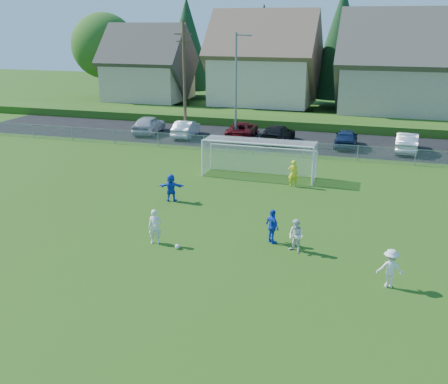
{
  "coord_description": "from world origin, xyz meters",
  "views": [
    {
      "loc": [
        7.61,
        -16.72,
        9.86
      ],
      "look_at": [
        0.0,
        8.0,
        1.4
      ],
      "focal_mm": 42.0,
      "sensor_mm": 36.0,
      "label": 1
    }
  ],
  "objects": [
    {
      "name": "soccer_ball",
      "position": [
        -0.84,
        3.51,
        0.11
      ],
      "size": [
        0.22,
        0.22,
        0.22
      ],
      "primitive_type": "sphere",
      "color": "white",
      "rests_on": "ground"
    },
    {
      "name": "car_f",
      "position": [
        9.53,
        26.23,
        0.77
      ],
      "size": [
        1.85,
        4.72,
        1.53
      ],
      "primitive_type": "imported",
      "rotation": [
        0.0,
        0.0,
        3.09
      ],
      "color": "silver",
      "rests_on": "ground"
    },
    {
      "name": "streetlight",
      "position": [
        -4.45,
        26.0,
        4.84
      ],
      "size": [
        1.38,
        0.18,
        9.0
      ],
      "color": "slate",
      "rests_on": "ground"
    },
    {
      "name": "goalkeeper",
      "position": [
        2.52,
        14.48,
        0.84
      ],
      "size": [
        0.66,
        0.48,
        1.69
      ],
      "primitive_type": "imported",
      "rotation": [
        0.0,
        0.0,
        3.28
      ],
      "color": "yellow",
      "rests_on": "ground"
    },
    {
      "name": "soccer_goal",
      "position": [
        0.0,
        16.05,
        1.63
      ],
      "size": [
        7.42,
        1.9,
        2.5
      ],
      "color": "white",
      "rests_on": "ground"
    },
    {
      "name": "car_e",
      "position": [
        4.78,
        26.46,
        0.75
      ],
      "size": [
        1.89,
        4.46,
        1.5
      ],
      "primitive_type": "imported",
      "rotation": [
        0.0,
        0.0,
        3.17
      ],
      "color": "#15264A",
      "rests_on": "ground"
    },
    {
      "name": "tree_row",
      "position": [
        1.04,
        48.74,
        6.91
      ],
      "size": [
        65.98,
        12.36,
        13.8
      ],
      "color": "#382616",
      "rests_on": "ground"
    },
    {
      "name": "player_white_b",
      "position": [
        4.35,
        4.77,
        0.77
      ],
      "size": [
        0.93,
        0.87,
        1.53
      ],
      "primitive_type": "imported",
      "rotation": [
        0.0,
        0.0,
        -0.5
      ],
      "color": "white",
      "rests_on": "ground"
    },
    {
      "name": "car_a",
      "position": [
        -13.04,
        26.81,
        0.82
      ],
      "size": [
        2.33,
        4.94,
        1.63
      ],
      "primitive_type": "imported",
      "rotation": [
        0.0,
        0.0,
        3.23
      ],
      "color": "#AFB4B7",
      "rests_on": "ground"
    },
    {
      "name": "car_c",
      "position": [
        -4.32,
        27.45,
        0.72
      ],
      "size": [
        2.94,
        5.39,
        1.43
      ],
      "primitive_type": "imported",
      "rotation": [
        0.0,
        0.0,
        3.25
      ],
      "color": "#4D080D",
      "rests_on": "ground"
    },
    {
      "name": "chainlink_fence",
      "position": [
        0.0,
        22.0,
        0.63
      ],
      "size": [
        52.06,
        0.06,
        1.2
      ],
      "color": "gray",
      "rests_on": "ground"
    },
    {
      "name": "asphalt_lot",
      "position": [
        0.0,
        27.5,
        0.01
      ],
      "size": [
        60.0,
        60.0,
        0.0
      ],
      "primitive_type": "plane",
      "color": "black",
      "rests_on": "ground"
    },
    {
      "name": "player_blue_a",
      "position": [
        3.13,
        5.45,
        0.82
      ],
      "size": [
        0.96,
        0.96,
        1.64
      ],
      "primitive_type": "imported",
      "rotation": [
        0.0,
        0.0,
        2.35
      ],
      "color": "blue",
      "rests_on": "ground"
    },
    {
      "name": "houses_row",
      "position": [
        1.97,
        42.46,
        7.33
      ],
      "size": [
        53.9,
        11.45,
        13.27
      ],
      "color": "tan",
      "rests_on": "ground"
    },
    {
      "name": "grass_embankment",
      "position": [
        0.0,
        35.0,
        0.4
      ],
      "size": [
        70.0,
        6.0,
        0.8
      ],
      "primitive_type": "cube",
      "color": "#1E420F",
      "rests_on": "ground"
    },
    {
      "name": "player_blue_b",
      "position": [
        -3.68,
        9.65,
        0.8
      ],
      "size": [
        1.55,
        0.79,
        1.59
      ],
      "primitive_type": "imported",
      "rotation": [
        0.0,
        0.0,
        3.37
      ],
      "color": "blue",
      "rests_on": "ground"
    },
    {
      "name": "player_white_a",
      "position": [
        -2.06,
        3.82,
        0.82
      ],
      "size": [
        0.69,
        0.56,
        1.63
      ],
      "primitive_type": "imported",
      "rotation": [
        0.0,
        0.0,
        0.34
      ],
      "color": "white",
      "rests_on": "ground"
    },
    {
      "name": "car_b",
      "position": [
        -9.2,
        26.35,
        0.73
      ],
      "size": [
        1.93,
        4.55,
        1.46
      ],
      "primitive_type": "imported",
      "rotation": [
        0.0,
        0.0,
        3.23
      ],
      "color": "silver",
      "rests_on": "ground"
    },
    {
      "name": "player_white_c",
      "position": [
        8.37,
        2.62,
        0.79
      ],
      "size": [
        1.1,
        0.73,
        1.58
      ],
      "primitive_type": "imported",
      "rotation": [
        0.0,
        0.0,
        3.29
      ],
      "color": "white",
      "rests_on": "ground"
    },
    {
      "name": "utility_pole",
      "position": [
        -9.5,
        27.0,
        5.15
      ],
      "size": [
        1.6,
        0.26,
        10.0
      ],
      "color": "#473321",
      "rests_on": "ground"
    },
    {
      "name": "car_d",
      "position": [
        -0.93,
        26.41,
        0.75
      ],
      "size": [
        2.52,
        5.34,
        1.51
      ],
      "primitive_type": "imported",
      "rotation": [
        0.0,
        0.0,
        3.06
      ],
      "color": "black",
      "rests_on": "ground"
    },
    {
      "name": "ground",
      "position": [
        0.0,
        0.0,
        0.0
      ],
      "size": [
        160.0,
        160.0,
        0.0
      ],
      "primitive_type": "plane",
      "color": "#193D0C",
      "rests_on": "ground"
    }
  ]
}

